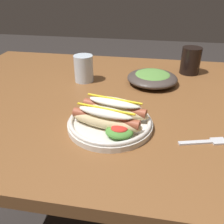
# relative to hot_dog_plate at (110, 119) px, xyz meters

# --- Properties ---
(dining_table) EXTENTS (1.45, 0.91, 0.74)m
(dining_table) POSITION_rel_hot_dog_plate_xyz_m (0.04, 0.19, -0.12)
(dining_table) COLOR brown
(dining_table) RESTS_ON ground_plane
(hot_dog_plate) EXTENTS (0.23, 0.23, 0.08)m
(hot_dog_plate) POSITION_rel_hot_dog_plate_xyz_m (0.00, 0.00, 0.00)
(hot_dog_plate) COLOR silver
(hot_dog_plate) RESTS_ON dining_table
(fork) EXTENTS (0.12, 0.05, 0.00)m
(fork) POSITION_rel_hot_dog_plate_xyz_m (0.25, -0.03, -0.02)
(fork) COLOR silver
(fork) RESTS_ON dining_table
(soda_cup) EXTENTS (0.08, 0.08, 0.11)m
(soda_cup) POSITION_rel_hot_dog_plate_xyz_m (0.25, 0.47, 0.03)
(soda_cup) COLOR black
(soda_cup) RESTS_ON dining_table
(water_cup) EXTENTS (0.07, 0.07, 0.10)m
(water_cup) POSITION_rel_hot_dog_plate_xyz_m (-0.16, 0.31, 0.02)
(water_cup) COLOR silver
(water_cup) RESTS_ON dining_table
(side_bowl) EXTENTS (0.19, 0.19, 0.05)m
(side_bowl) POSITION_rel_hot_dog_plate_xyz_m (0.10, 0.33, -0.00)
(side_bowl) COLOR #423833
(side_bowl) RESTS_ON dining_table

